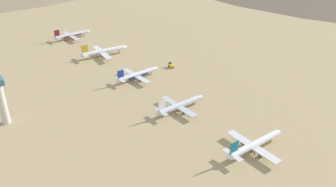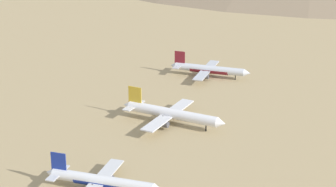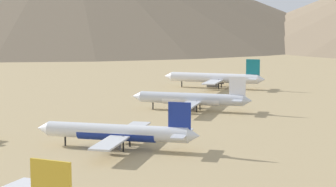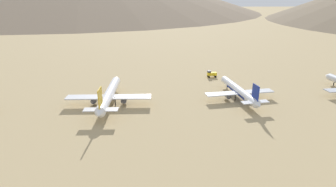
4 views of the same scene
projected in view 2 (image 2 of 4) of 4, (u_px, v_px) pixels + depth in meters
The scene contains 3 objects.
parked_jet_2 at pixel (101, 181), 183.53m from camera, with size 39.28×32.07×11.34m.
parked_jet_3 at pixel (171, 114), 233.88m from camera, with size 44.86×36.37×12.95m.
parked_jet_4 at pixel (209, 69), 288.98m from camera, with size 40.24×32.81×11.60m.
Camera 2 is at (89.89, -139.50, 92.64)m, focal length 63.52 mm.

